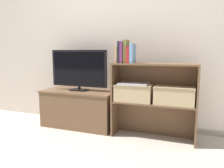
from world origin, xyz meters
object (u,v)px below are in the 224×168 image
at_px(tv, 79,69).
at_px(book_crimson, 129,55).
at_px(book_tan, 117,55).
at_px(storage_basket_right, 174,95).
at_px(book_charcoal, 120,52).
at_px(storage_basket_left, 134,92).
at_px(book_olive, 126,51).
at_px(laptop, 134,84).
at_px(book_plum, 123,52).
at_px(book_skyblue, 133,53).
at_px(tv_stand, 80,108).

height_order(tv, book_crimson, book_crimson).
xyz_separation_m(book_tan, storage_basket_right, (0.65, 0.02, -0.42)).
xyz_separation_m(book_charcoal, storage_basket_left, (0.17, 0.02, -0.45)).
xyz_separation_m(book_crimson, storage_basket_left, (0.05, 0.02, -0.42)).
xyz_separation_m(book_crimson, storage_basket_right, (0.50, 0.02, -0.42)).
bearing_deg(book_tan, book_charcoal, 0.00).
bearing_deg(storage_basket_right, storage_basket_left, 180.00).
bearing_deg(tv, book_crimson, -9.11).
xyz_separation_m(tv, book_tan, (0.57, -0.11, 0.19)).
height_order(book_charcoal, book_crimson, book_charcoal).
bearing_deg(book_olive, laptop, 9.99).
height_order(book_tan, laptop, book_tan).
bearing_deg(book_tan, tv, 168.63).
height_order(book_plum, storage_basket_right, book_plum).
height_order(book_plum, book_crimson, book_plum).
relative_size(storage_basket_left, storage_basket_right, 1.00).
xyz_separation_m(book_skyblue, storage_basket_right, (0.46, 0.02, -0.44)).
distance_m(tv_stand, book_charcoal, 0.96).
relative_size(tv_stand, book_plum, 4.05).
xyz_separation_m(tv_stand, storage_basket_right, (1.21, -0.10, 0.29)).
bearing_deg(laptop, tv_stand, 172.61).
bearing_deg(tv_stand, book_skyblue, -8.77).
bearing_deg(book_olive, book_skyblue, -0.00).
height_order(tv_stand, book_plum, book_plum).
bearing_deg(book_tan, storage_basket_left, 4.72).
distance_m(tv, book_tan, 0.61).
bearing_deg(book_plum, book_skyblue, 0.00).
height_order(book_plum, book_skyblue, book_plum).
distance_m(tv_stand, book_crimson, 1.01).
bearing_deg(book_crimson, book_olive, 180.00).
bearing_deg(tv, book_skyblue, -8.65).
bearing_deg(storage_basket_left, storage_basket_right, 0.00).
bearing_deg(storage_basket_right, book_olive, -178.27).
xyz_separation_m(tv_stand, storage_basket_left, (0.76, -0.10, 0.29)).
distance_m(storage_basket_left, laptop, 0.10).
bearing_deg(laptop, book_crimson, -163.26).
relative_size(book_charcoal, book_crimson, 1.33).
xyz_separation_m(book_olive, book_crimson, (0.04, -0.00, -0.04)).
xyz_separation_m(book_olive, storage_basket_left, (0.09, 0.02, -0.46)).
xyz_separation_m(book_crimson, laptop, (0.05, 0.02, -0.33)).
bearing_deg(book_crimson, book_plum, 180.00).
bearing_deg(tv, book_tan, -11.37).
xyz_separation_m(book_tan, book_olive, (0.10, 0.00, 0.04)).
relative_size(tv, book_plum, 3.23).
height_order(book_olive, book_crimson, book_olive).
xyz_separation_m(storage_basket_left, storage_basket_right, (0.45, 0.00, 0.00)).
distance_m(book_skyblue, storage_basket_right, 0.64).
distance_m(book_charcoal, book_crimson, 0.11).
bearing_deg(book_plum, book_charcoal, 180.00).
relative_size(tv, laptop, 2.31).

